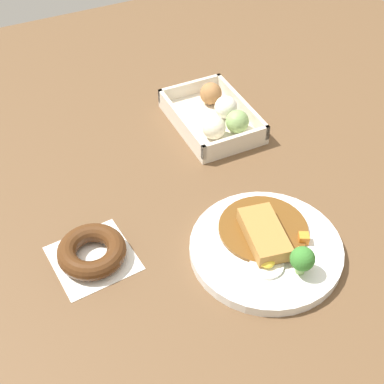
{
  "coord_description": "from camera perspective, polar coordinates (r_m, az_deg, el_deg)",
  "views": [
    {
      "loc": [
        -0.62,
        0.33,
        0.69
      ],
      "look_at": [
        0.0,
        0.03,
        0.03
      ],
      "focal_mm": 51.66,
      "sensor_mm": 36.0,
      "label": 1
    }
  ],
  "objects": [
    {
      "name": "chocolate_ring_donut",
      "position": [
        0.89,
        -10.3,
        -6.1
      ],
      "size": [
        0.14,
        0.14,
        0.03
      ],
      "color": "white",
      "rests_on": "ground_plane"
    },
    {
      "name": "curry_plate",
      "position": [
        0.9,
        7.75,
        -5.56
      ],
      "size": [
        0.25,
        0.25,
        0.07
      ],
      "color": "white",
      "rests_on": "ground_plane"
    },
    {
      "name": "ground_plane",
      "position": [
        0.98,
        1.7,
        -0.71
      ],
      "size": [
        1.6,
        1.6,
        0.0
      ],
      "primitive_type": "plane",
      "color": "brown"
    },
    {
      "name": "donut_box",
      "position": [
        1.13,
        2.48,
        7.82
      ],
      "size": [
        0.21,
        0.15,
        0.06
      ],
      "color": "beige",
      "rests_on": "ground_plane"
    }
  ]
}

